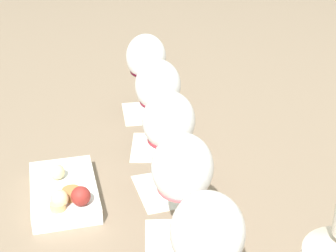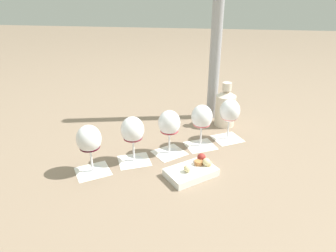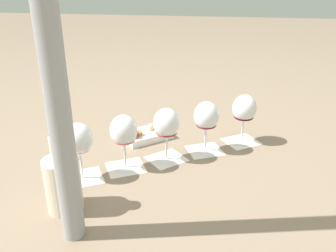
# 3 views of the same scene
# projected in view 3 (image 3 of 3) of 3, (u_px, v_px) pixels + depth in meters

# --- Properties ---
(ground_plane) EXTENTS (8.00, 8.00, 0.00)m
(ground_plane) POSITION_uv_depth(u_px,v_px,m) (168.00, 158.00, 1.19)
(ground_plane) COLOR #7F6B56
(tasting_card_0) EXTENTS (0.15, 0.15, 0.00)m
(tasting_card_0) POSITION_uv_depth(u_px,v_px,m) (83.00, 178.00, 1.07)
(tasting_card_0) COLOR silver
(tasting_card_0) RESTS_ON ground_plane
(tasting_card_1) EXTENTS (0.15, 0.15, 0.00)m
(tasting_card_1) POSITION_uv_depth(u_px,v_px,m) (126.00, 167.00, 1.13)
(tasting_card_1) COLOR silver
(tasting_card_1) RESTS_ON ground_plane
(tasting_card_2) EXTENTS (0.16, 0.16, 0.00)m
(tasting_card_2) POSITION_uv_depth(u_px,v_px,m) (166.00, 159.00, 1.18)
(tasting_card_2) COLOR silver
(tasting_card_2) RESTS_ON ground_plane
(tasting_card_3) EXTENTS (0.15, 0.14, 0.00)m
(tasting_card_3) POSITION_uv_depth(u_px,v_px,m) (205.00, 150.00, 1.24)
(tasting_card_3) COLOR silver
(tasting_card_3) RESTS_ON ground_plane
(tasting_card_4) EXTENTS (0.15, 0.15, 0.00)m
(tasting_card_4) POSITION_uv_depth(u_px,v_px,m) (241.00, 141.00, 1.30)
(tasting_card_4) COLOR silver
(tasting_card_4) RESTS_ON ground_plane
(wine_glass_0) EXTENTS (0.09, 0.09, 0.18)m
(wine_glass_0) POSITION_uv_depth(u_px,v_px,m) (79.00, 142.00, 1.02)
(wine_glass_0) COLOR white
(wine_glass_0) RESTS_ON tasting_card_0
(wine_glass_1) EXTENTS (0.09, 0.09, 0.18)m
(wine_glass_1) POSITION_uv_depth(u_px,v_px,m) (124.00, 133.00, 1.08)
(wine_glass_1) COLOR white
(wine_glass_1) RESTS_ON tasting_card_1
(wine_glass_2) EXTENTS (0.09, 0.09, 0.18)m
(wine_glass_2) POSITION_uv_depth(u_px,v_px,m) (166.00, 125.00, 1.13)
(wine_glass_2) COLOR white
(wine_glass_2) RESTS_ON tasting_card_2
(wine_glass_3) EXTENTS (0.09, 0.09, 0.18)m
(wine_glass_3) POSITION_uv_depth(u_px,v_px,m) (206.00, 118.00, 1.19)
(wine_glass_3) COLOR white
(wine_glass_3) RESTS_ON tasting_card_3
(wine_glass_4) EXTENTS (0.09, 0.09, 0.18)m
(wine_glass_4) POSITION_uv_depth(u_px,v_px,m) (244.00, 110.00, 1.25)
(wine_glass_4) COLOR white
(wine_glass_4) RESTS_ON tasting_card_4
(ceramic_vase) EXTENTS (0.09, 0.09, 0.21)m
(ceramic_vase) POSITION_uv_depth(u_px,v_px,m) (62.00, 179.00, 0.90)
(ceramic_vase) COLOR beige
(ceramic_vase) RESTS_ON ground_plane
(snack_dish) EXTENTS (0.20, 0.19, 0.06)m
(snack_dish) POSITION_uv_depth(u_px,v_px,m) (146.00, 135.00, 1.32)
(snack_dish) COLOR white
(snack_dish) RESTS_ON ground_plane
(umbrella_pole) EXTENTS (0.05, 0.05, 0.85)m
(umbrella_pole) POSITION_uv_depth(u_px,v_px,m) (51.00, 58.00, 0.68)
(umbrella_pole) COLOR #99999E
(umbrella_pole) RESTS_ON ground_plane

